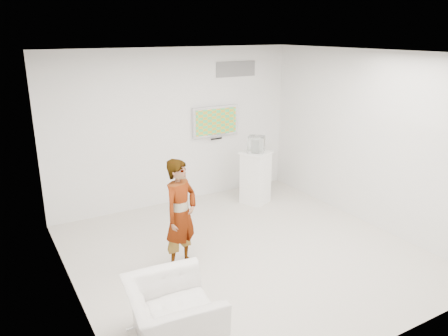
% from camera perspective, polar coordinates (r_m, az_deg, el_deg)
% --- Properties ---
extents(room, '(5.01, 5.01, 3.00)m').
position_cam_1_polar(room, '(6.33, 2.85, 1.10)').
color(room, beige).
rests_on(room, ground).
extents(tv, '(1.00, 0.08, 0.60)m').
position_cam_1_polar(tv, '(8.78, -1.16, 6.13)').
color(tv, '#BBBCC0').
rests_on(tv, room).
extents(logo_decal, '(0.90, 0.02, 0.30)m').
position_cam_1_polar(logo_decal, '(8.92, 1.56, 12.80)').
color(logo_decal, slate).
rests_on(logo_decal, room).
extents(person, '(0.71, 0.61, 1.63)m').
position_cam_1_polar(person, '(6.19, -5.66, -6.12)').
color(person, white).
rests_on(person, room).
extents(armchair, '(1.05, 1.16, 0.69)m').
position_cam_1_polar(armchair, '(5.01, -6.69, -18.58)').
color(armchair, white).
rests_on(armchair, room).
extents(pedestal, '(0.67, 0.67, 1.04)m').
position_cam_1_polar(pedestal, '(8.62, 4.14, -1.23)').
color(pedestal, white).
rests_on(pedestal, room).
extents(floor_uplight, '(0.18, 0.18, 0.26)m').
position_cam_1_polar(floor_uplight, '(9.42, 2.72, -2.07)').
color(floor_uplight, white).
rests_on(floor_uplight, room).
extents(vitrine, '(0.43, 0.43, 0.31)m').
position_cam_1_polar(vitrine, '(8.43, 4.24, 3.12)').
color(vitrine, white).
rests_on(vitrine, pedestal).
extents(console, '(0.10, 0.18, 0.24)m').
position_cam_1_polar(console, '(8.44, 4.23, 2.91)').
color(console, white).
rests_on(console, pedestal).
extents(wii_remote, '(0.05, 0.14, 0.04)m').
position_cam_1_polar(wii_remote, '(6.23, -5.47, 0.46)').
color(wii_remote, white).
rests_on(wii_remote, person).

